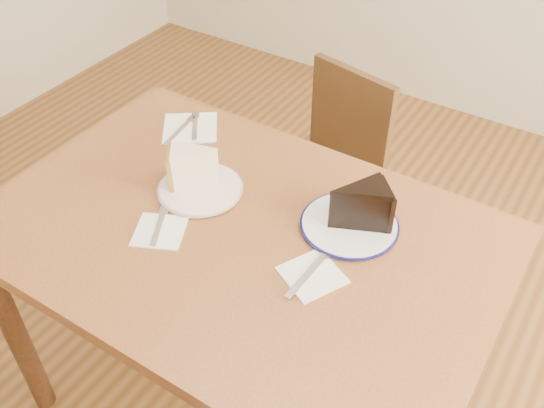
{
  "coord_description": "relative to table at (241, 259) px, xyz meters",
  "views": [
    {
      "loc": [
        0.62,
        -0.82,
        1.73
      ],
      "look_at": [
        0.04,
        0.07,
        0.8
      ],
      "focal_mm": 40.0,
      "sensor_mm": 36.0,
      "label": 1
    }
  ],
  "objects": [
    {
      "name": "knife_spare",
      "position": [
        -0.37,
        0.24,
        0.1
      ],
      "size": [
        0.04,
        0.16,
        0.0
      ],
      "primitive_type": "cube",
      "rotation": [
        0.0,
        0.0,
        0.14
      ],
      "color": "silver",
      "rests_on": "napkin_spare"
    },
    {
      "name": "table",
      "position": [
        0.0,
        0.0,
        0.0
      ],
      "size": [
        1.2,
        0.8,
        0.75
      ],
      "color": "#552E17",
      "rests_on": "ground"
    },
    {
      "name": "chair_far",
      "position": [
        -0.12,
        0.66,
        -0.22
      ],
      "size": [
        0.46,
        0.46,
        0.78
      ],
      "rotation": [
        0.0,
        0.0,
        2.93
      ],
      "color": "#331E0F",
      "rests_on": "ground"
    },
    {
      "name": "chocolate_cake",
      "position": [
        0.22,
        0.15,
        0.16
      ],
      "size": [
        0.16,
        0.16,
        0.1
      ],
      "primitive_type": null,
      "rotation": [
        0.0,
        0.0,
        2.33
      ],
      "color": "black",
      "rests_on": "plate_navy"
    },
    {
      "name": "ground",
      "position": [
        0.0,
        0.0,
        -0.65
      ],
      "size": [
        4.0,
        4.0,
        0.0
      ],
      "primitive_type": "plane",
      "color": "#4E2F15",
      "rests_on": "ground"
    },
    {
      "name": "napkin_spare",
      "position": [
        -0.36,
        0.27,
        0.1
      ],
      "size": [
        0.21,
        0.21,
        0.0
      ],
      "primitive_type": "cube",
      "rotation": [
        0.0,
        0.0,
        0.63
      ],
      "color": "white",
      "rests_on": "table"
    },
    {
      "name": "napkin_navy",
      "position": [
        0.21,
        -0.03,
        0.1
      ],
      "size": [
        0.16,
        0.16,
        0.0
      ],
      "primitive_type": "cube",
      "rotation": [
        0.0,
        0.0,
        -0.47
      ],
      "color": "white",
      "rests_on": "table"
    },
    {
      "name": "plate_navy",
      "position": [
        0.21,
        0.15,
        0.1
      ],
      "size": [
        0.22,
        0.22,
        0.01
      ],
      "primitive_type": "cylinder",
      "color": "white",
      "rests_on": "table"
    },
    {
      "name": "napkin_cream",
      "position": [
        -0.15,
        -0.1,
        0.1
      ],
      "size": [
        0.15,
        0.15,
        0.0
      ],
      "primitive_type": "cube",
      "rotation": [
        0.0,
        0.0,
        0.44
      ],
      "color": "white",
      "rests_on": "table"
    },
    {
      "name": "carrot_cake",
      "position": [
        -0.18,
        0.08,
        0.16
      ],
      "size": [
        0.14,
        0.13,
        0.09
      ],
      "primitive_type": null,
      "rotation": [
        0.0,
        0.0,
        -0.97
      ],
      "color": "beige",
      "rests_on": "plate_cream"
    },
    {
      "name": "fork_cream",
      "position": [
        -0.16,
        -0.09,
        0.1
      ],
      "size": [
        0.08,
        0.13,
        0.0
      ],
      "primitive_type": "cube",
      "rotation": [
        0.0,
        0.0,
        0.49
      ],
      "color": "silver",
      "rests_on": "napkin_cream"
    },
    {
      "name": "fork_spare",
      "position": [
        -0.35,
        0.28,
        0.1
      ],
      "size": [
        0.09,
        0.12,
        0.0
      ],
      "primitive_type": "cube",
      "rotation": [
        0.0,
        0.0,
        0.64
      ],
      "color": "silver",
      "rests_on": "napkin_spare"
    },
    {
      "name": "knife_navy",
      "position": [
        0.21,
        -0.03,
        0.1
      ],
      "size": [
        0.02,
        0.17,
        0.0
      ],
      "primitive_type": "cube",
      "rotation": [
        0.0,
        0.0,
        -0.04
      ],
      "color": "silver",
      "rests_on": "napkin_navy"
    },
    {
      "name": "plate_cream",
      "position": [
        -0.16,
        0.07,
        0.1
      ],
      "size": [
        0.21,
        0.21,
        0.01
      ],
      "primitive_type": "cylinder",
      "color": "silver",
      "rests_on": "table"
    }
  ]
}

